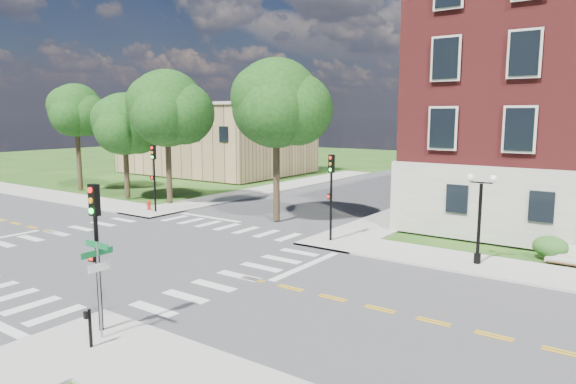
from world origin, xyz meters
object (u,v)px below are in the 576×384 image
Objects in this scene: twin_lamp_west at (480,213)px; push_button_post at (89,326)px; traffic_signal_se at (96,239)px; traffic_signal_nw at (154,170)px; traffic_signal_ne at (331,186)px; street_sign_pole at (98,271)px; fire_hydrant at (149,205)px.

push_button_post is at bearing -114.01° from twin_lamp_west.
twin_lamp_west is at bearing 62.14° from traffic_signal_se.
traffic_signal_nw reaches higher than twin_lamp_west.
traffic_signal_se is 2.69m from push_button_post.
push_button_post is at bearing -86.66° from traffic_signal_ne.
traffic_signal_nw is at bearing 134.70° from push_button_post.
traffic_signal_ne is 15.17m from street_sign_pole.
street_sign_pole is (-7.36, -15.22, -0.21)m from twin_lamp_west.
fire_hydrant is at bearing 168.12° from traffic_signal_nw.
traffic_signal_ne is at bearing -1.07° from fire_hydrant.
traffic_signal_ne is (-0.10, 14.81, 0.00)m from traffic_signal_se.
twin_lamp_west is 16.91m from street_sign_pole.
push_button_post is at bearing -48.70° from traffic_signal_se.
street_sign_pole is at bearing 116.75° from push_button_post.
push_button_post is (15.68, -15.84, -2.39)m from traffic_signal_nw.
street_sign_pole is 22.53m from fire_hydrant.
traffic_signal_ne is 6.40× the size of fire_hydrant.
traffic_signal_se is 1.07m from street_sign_pole.
street_sign_pole is (15.37, -15.23, -0.88)m from traffic_signal_nw.
twin_lamp_west is (22.73, -0.01, -0.66)m from traffic_signal_nw.
traffic_signal_ne is 8.00m from twin_lamp_west.
traffic_signal_se is 16.87m from twin_lamp_west.
push_button_post is at bearing -45.30° from traffic_signal_nw.
traffic_signal_nw is at bearing 134.90° from traffic_signal_se.
traffic_signal_se is 6.40× the size of fire_hydrant.
push_button_post is (0.92, -15.75, -2.39)m from traffic_signal_ne.
traffic_signal_nw is 22.74m from twin_lamp_west.
street_sign_pole is 2.58× the size of push_button_post.
traffic_signal_ne reaches higher than street_sign_pole.
traffic_signal_nw is 1.55× the size of street_sign_pole.
push_button_post is 23.11m from fire_hydrant.
traffic_signal_se and traffic_signal_ne have the same top height.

